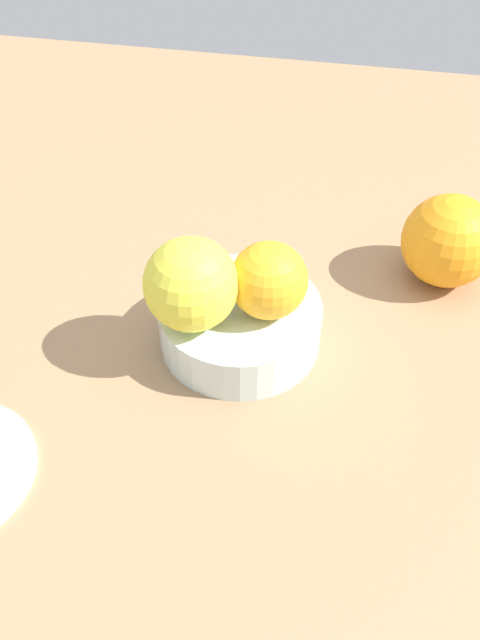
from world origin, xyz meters
TOP-DOWN VIEW (x-y plane):
  - ground_plane at (0.00, 0.00)cm, footprint 110.00×110.00cm
  - fruit_bowl at (0.00, 0.00)cm, footprint 13.17×13.17cm
  - orange_in_bowl_0 at (0.23, 2.23)cm, footprint 6.07×6.07cm
  - orange_in_bowl_1 at (2.23, -3.27)cm, footprint 7.23×7.23cm
  - orange_loose_0 at (-11.56, 16.33)cm, footprint 8.25×8.25cm

SIDE VIEW (x-z plane):
  - ground_plane at x=0.00cm, z-range -2.00..0.00cm
  - fruit_bowl at x=0.00cm, z-range -0.10..3.82cm
  - orange_loose_0 at x=-11.56cm, z-range 0.00..8.25cm
  - orange_in_bowl_0 at x=0.23cm, z-range 3.92..10.00cm
  - orange_in_bowl_1 at x=2.23cm, z-range 3.92..11.16cm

